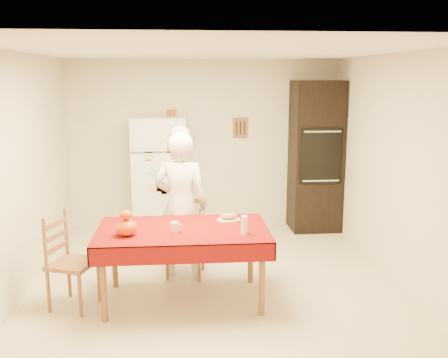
{
  "coord_description": "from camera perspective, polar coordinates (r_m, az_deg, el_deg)",
  "views": [
    {
      "loc": [
        -0.33,
        -5.19,
        2.24
      ],
      "look_at": [
        0.13,
        0.2,
        1.14
      ],
      "focal_mm": 40.0,
      "sensor_mm": 36.0,
      "label": 1
    }
  ],
  "objects": [
    {
      "name": "bread_plate",
      "position": [
        5.25,
        0.52,
        -4.71
      ],
      "size": [
        0.24,
        0.24,
        0.02
      ],
      "primitive_type": "cylinder",
      "color": "silver",
      "rests_on": "dining_table"
    },
    {
      "name": "oven_cabinet",
      "position": [
        7.47,
        10.4,
        2.57
      ],
      "size": [
        0.7,
        0.62,
        2.2
      ],
      "color": "black",
      "rests_on": "floor"
    },
    {
      "name": "chair_far",
      "position": [
        5.77,
        -4.37,
        -5.97
      ],
      "size": [
        0.48,
        0.46,
        0.95
      ],
      "rotation": [
        0.0,
        0.0,
        -0.17
      ],
      "color": "brown",
      "rests_on": "floor"
    },
    {
      "name": "seated_woman",
      "position": [
        5.61,
        -4.93,
        -3.02
      ],
      "size": [
        0.68,
        0.52,
        1.67
      ],
      "primitive_type": "imported",
      "rotation": [
        0.0,
        0.0,
        2.93
      ],
      "color": "silver",
      "rests_on": "floor"
    },
    {
      "name": "floor",
      "position": [
        5.66,
        -1.18,
        -11.77
      ],
      "size": [
        4.5,
        4.5,
        0.0
      ],
      "primitive_type": "plane",
      "color": "beige",
      "rests_on": "ground"
    },
    {
      "name": "coffee_mug",
      "position": [
        4.89,
        -5.68,
        -5.5
      ],
      "size": [
        0.08,
        0.08,
        0.1
      ],
      "primitive_type": "cylinder",
      "color": "silver",
      "rests_on": "dining_table"
    },
    {
      "name": "chair_left",
      "position": [
        5.18,
        -17.53,
        -8.55
      ],
      "size": [
        0.52,
        0.53,
        0.95
      ],
      "rotation": [
        0.0,
        0.0,
        1.22
      ],
      "color": "brown",
      "rests_on": "floor"
    },
    {
      "name": "refrigerator",
      "position": [
        7.21,
        -7.33,
        0.33
      ],
      "size": [
        0.75,
        0.74,
        1.7
      ],
      "color": "white",
      "rests_on": "floor"
    },
    {
      "name": "spice_jar_left",
      "position": [
        7.14,
        -6.4,
        7.53
      ],
      "size": [
        0.05,
        0.05,
        0.1
      ],
      "primitive_type": "cylinder",
      "color": "#91461A",
      "rests_on": "refrigerator"
    },
    {
      "name": "spice_jar_right",
      "position": [
        7.14,
        -5.64,
        7.54
      ],
      "size": [
        0.05,
        0.05,
        0.1
      ],
      "primitive_type": "cylinder",
      "color": "brown",
      "rests_on": "refrigerator"
    },
    {
      "name": "spice_jar_mid",
      "position": [
        7.14,
        -5.98,
        7.54
      ],
      "size": [
        0.05,
        0.05,
        0.1
      ],
      "primitive_type": "cylinder",
      "color": "#934D1A",
      "rests_on": "refrigerator"
    },
    {
      "name": "dining_table",
      "position": [
        5.02,
        -4.72,
        -6.43
      ],
      "size": [
        1.7,
        1.0,
        0.76
      ],
      "color": "brown",
      "rests_on": "floor"
    },
    {
      "name": "wine_glass",
      "position": [
        4.81,
        2.35,
        -5.27
      ],
      "size": [
        0.07,
        0.07,
        0.18
      ],
      "primitive_type": "cylinder",
      "color": "white",
      "rests_on": "dining_table"
    },
    {
      "name": "bread_loaf",
      "position": [
        5.24,
        0.52,
        -4.28
      ],
      "size": [
        0.18,
        0.1,
        0.06
      ],
      "primitive_type": "ellipsoid",
      "color": "tan",
      "rests_on": "bread_plate"
    },
    {
      "name": "pumpkin_lower",
      "position": [
        4.85,
        -11.1,
        -5.44
      ],
      "size": [
        0.21,
        0.21,
        0.16
      ],
      "primitive_type": "ellipsoid",
      "color": "#CE5704",
      "rests_on": "dining_table"
    },
    {
      "name": "pumpkin_upper",
      "position": [
        4.81,
        -11.16,
        -4.01
      ],
      "size": [
        0.12,
        0.12,
        0.09
      ],
      "primitive_type": "ellipsoid",
      "color": "#DE3705",
      "rests_on": "pumpkin_lower"
    },
    {
      "name": "room_shell",
      "position": [
        5.24,
        -1.24,
        4.76
      ],
      "size": [
        4.02,
        4.52,
        2.51
      ],
      "color": "beige",
      "rests_on": "ground"
    }
  ]
}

